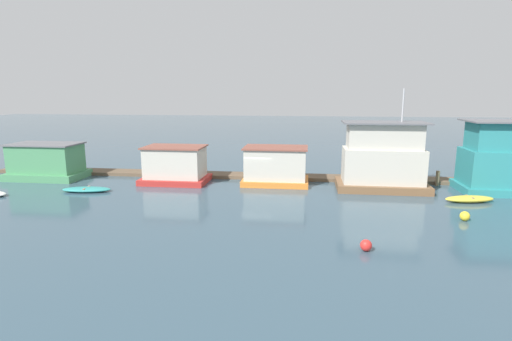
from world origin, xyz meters
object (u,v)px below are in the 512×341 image
Objects in this scene: dinghy_teal at (87,189)px; buoy_red at (366,245)px; houseboat_green at (47,162)px; houseboat_orange at (276,166)px; mooring_post_far_left at (55,164)px; buoy_yellow at (465,216)px; houseboat_teal at (507,160)px; houseboat_brown at (383,160)px; mooring_post_centre at (438,178)px; dinghy_yellow at (469,199)px; houseboat_red at (175,165)px.

dinghy_teal is 6.73× the size of buoy_red.
houseboat_green reaches higher than dinghy_teal.
houseboat_orange reaches higher than mooring_post_far_left.
buoy_red is at bearing -139.73° from buoy_yellow.
houseboat_orange is at bearing 111.63° from buoy_red.
buoy_red is (-12.36, -13.55, -2.26)m from houseboat_teal.
mooring_post_centre is (4.87, 1.83, -1.80)m from houseboat_brown.
dinghy_yellow is 1.74× the size of mooring_post_far_left.
houseboat_green is 5.15× the size of mooring_post_centre.
houseboat_green is 11.15× the size of buoy_red.
mooring_post_far_left is at bearing 150.30° from buoy_red.
buoy_yellow is at bearing -13.74° from houseboat_green.
houseboat_teal is at bearing 7.16° from dinghy_teal.
houseboat_teal is 5.64m from dinghy_yellow.
buoy_red is (14.24, -13.63, -1.21)m from houseboat_red.
houseboat_orange reaches higher than buoy_red.
dinghy_teal is at bearing -178.76° from dinghy_yellow.
houseboat_teal is at bearing 42.35° from dinghy_yellow.
buoy_red is (26.27, -13.66, -1.22)m from houseboat_green.
buoy_yellow reaches higher than dinghy_teal.
mooring_post_centre is at bearing 161.04° from houseboat_teal.
houseboat_green reaches higher than dinghy_yellow.
houseboat_teal reaches higher than houseboat_green.
houseboat_green reaches higher than houseboat_orange.
houseboat_brown reaches higher than dinghy_yellow.
mooring_post_centre is at bearing 11.36° from dinghy_teal.
houseboat_orange is 1.52× the size of dinghy_yellow.
dinghy_yellow is (28.68, 0.62, 0.05)m from dinghy_teal.
houseboat_brown is 13.72× the size of buoy_yellow.
houseboat_teal is 18.48m from buoy_red.
houseboat_green is 0.82× the size of houseboat_brown.
dinghy_yellow reaches higher than dinghy_teal.
buoy_red is (26.45, -15.09, -0.76)m from mooring_post_far_left.
mooring_post_centre is 2.16× the size of buoy_red.
houseboat_brown is (8.60, -0.86, 0.88)m from houseboat_orange.
dinghy_teal is (-5.88, -4.16, -1.32)m from houseboat_red.
buoy_yellow is at bearing -64.64° from houseboat_brown.
dinghy_yellow is (14.16, -4.03, -1.31)m from houseboat_orange.
houseboat_red is 2.65× the size of mooring_post_far_left.
buoy_yellow is 1.00× the size of buoy_red.
houseboat_brown is 3.79× the size of mooring_post_far_left.
dinghy_teal is at bearing -34.29° from houseboat_green.
houseboat_brown is 2.03× the size of dinghy_teal.
houseboat_brown is at bearing 77.23° from buoy_red.
houseboat_brown is 6.32× the size of mooring_post_centre.
mooring_post_far_left is (-38.82, 1.54, -1.50)m from houseboat_teal.
houseboat_teal is at bearing -0.17° from houseboat_green.
houseboat_orange is 2.64× the size of mooring_post_far_left.
dinghy_teal is at bearing 154.81° from buoy_red.
houseboat_green reaches higher than houseboat_red.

